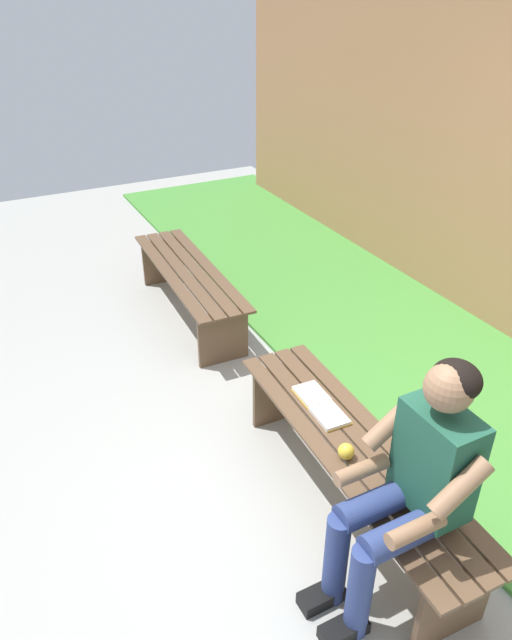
% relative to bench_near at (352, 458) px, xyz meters
% --- Properties ---
extents(ground_plane, '(10.00, 7.00, 0.04)m').
position_rel_bench_near_xyz_m(ground_plane, '(1.16, 1.00, -0.37)').
color(ground_plane, '#9E9E99').
extents(grass_strip, '(9.00, 1.93, 0.03)m').
position_rel_bench_near_xyz_m(grass_strip, '(1.16, -1.33, -0.33)').
color(grass_strip, '#478C38').
rests_on(grass_strip, ground).
extents(bench_near, '(1.87, 0.51, 0.45)m').
position_rel_bench_near_xyz_m(bench_near, '(0.00, 0.00, 0.00)').
color(bench_near, brown).
rests_on(bench_near, ground).
extents(bench_far, '(1.73, 0.50, 0.45)m').
position_rel_bench_near_xyz_m(bench_far, '(2.32, 0.00, -0.00)').
color(bench_far, brown).
rests_on(bench_far, ground).
extents(person_seated, '(0.50, 0.69, 1.25)m').
position_rel_bench_near_xyz_m(person_seated, '(-0.51, 0.10, 0.34)').
color(person_seated, '#1E513D').
rests_on(person_seated, ground).
extents(apple, '(0.08, 0.08, 0.08)m').
position_rel_bench_near_xyz_m(apple, '(-0.06, 0.10, 0.14)').
color(apple, gold).
rests_on(apple, bench_near).
extents(book_open, '(0.42, 0.17, 0.02)m').
position_rel_bench_near_xyz_m(book_open, '(0.33, -0.01, 0.11)').
color(book_open, white).
rests_on(book_open, bench_near).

